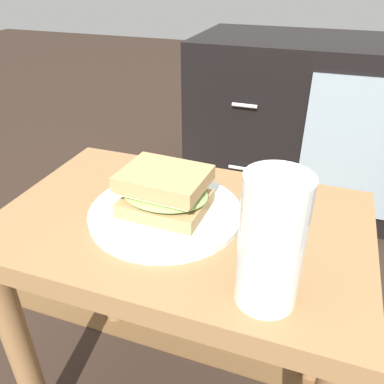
{
  "coord_description": "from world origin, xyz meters",
  "views": [
    {
      "loc": [
        0.18,
        -0.46,
        0.8
      ],
      "look_at": [
        0.02,
        0.0,
        0.51
      ],
      "focal_mm": 36.77,
      "sensor_mm": 36.0,
      "label": 1
    }
  ],
  "objects": [
    {
      "name": "area_rug",
      "position": [
        -0.21,
        0.46,
        0.0
      ],
      "size": [
        1.04,
        0.75,
        0.01
      ],
      "color": "brown",
      "rests_on": "ground"
    },
    {
      "name": "beer_glass",
      "position": [
        0.15,
        -0.12,
        0.54
      ],
      "size": [
        0.07,
        0.07,
        0.16
      ],
      "color": "silver",
      "rests_on": "side_table"
    },
    {
      "name": "plate",
      "position": [
        -0.03,
        0.0,
        0.47
      ],
      "size": [
        0.24,
        0.24,
        0.01
      ],
      "primitive_type": "cylinder",
      "color": "silver",
      "rests_on": "side_table"
    },
    {
      "name": "tv_cabinet",
      "position": [
        0.2,
        0.95,
        0.29
      ],
      "size": [
        0.96,
        0.46,
        0.58
      ],
      "color": "black",
      "rests_on": "ground"
    },
    {
      "name": "side_table",
      "position": [
        0.0,
        0.0,
        0.37
      ],
      "size": [
        0.56,
        0.36,
        0.46
      ],
      "color": "olive",
      "rests_on": "ground"
    },
    {
      "name": "sandwich_front",
      "position": [
        -0.03,
        0.0,
        0.5
      ],
      "size": [
        0.14,
        0.11,
        0.07
      ],
      "color": "tan",
      "rests_on": "plate"
    }
  ]
}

